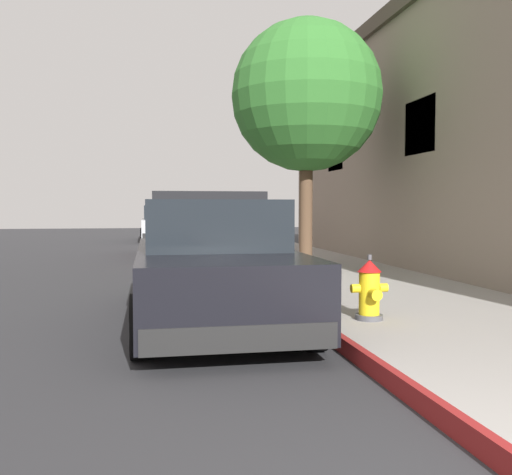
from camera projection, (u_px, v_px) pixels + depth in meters
ground_plane at (26, 289)px, 10.99m from camera, size 33.73×60.00×0.20m
sidewalk_pavement at (325, 273)px, 12.08m from camera, size 3.39×60.00×0.16m
curb_painted_edge at (244, 275)px, 11.76m from camera, size 0.08×60.00×0.16m
police_cruiser at (211, 264)px, 7.35m from camera, size 1.94×4.84×1.68m
parked_car_silver_ahead at (180, 231)px, 17.77m from camera, size 1.94×4.84×1.56m
parked_car_dark_far at (163, 224)px, 25.26m from camera, size 1.94×4.84×1.56m
fire_hydrant at (369, 290)px, 6.62m from camera, size 0.44×0.40×0.76m
street_tree at (306, 97)px, 12.01m from camera, size 3.18×3.18×5.25m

